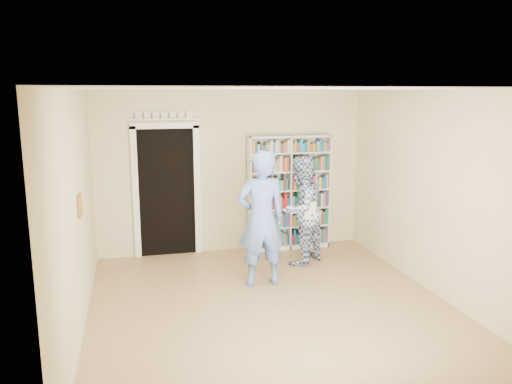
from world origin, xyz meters
TOP-DOWN VIEW (x-y plane):
  - floor at (0.00, 0.00)m, footprint 5.00×5.00m
  - ceiling at (0.00, 0.00)m, footprint 5.00×5.00m
  - wall_back at (0.00, 2.50)m, footprint 4.50×0.00m
  - wall_left at (-2.25, 0.00)m, footprint 0.00×5.00m
  - wall_right at (2.25, 0.00)m, footprint 0.00×5.00m
  - bookshelf at (0.96, 2.34)m, footprint 1.42×0.27m
  - doorway at (-1.10, 2.48)m, footprint 1.10×0.08m
  - wall_art at (-2.23, 0.20)m, footprint 0.03×0.25m
  - man_blue at (0.06, 0.81)m, footprint 0.71×0.48m
  - man_plaid at (0.90, 1.55)m, footprint 1.05×1.01m
  - paper_sheet at (0.96, 1.30)m, footprint 0.19×0.01m

SIDE VIEW (x-z plane):
  - floor at x=0.00m, z-range 0.00..0.00m
  - man_plaid at x=0.90m, z-range 0.00..1.71m
  - paper_sheet at x=0.96m, z-range 0.77..1.04m
  - man_blue at x=0.06m, z-range 0.00..1.90m
  - bookshelf at x=0.96m, z-range 0.01..1.97m
  - doorway at x=-1.10m, z-range -0.04..2.39m
  - wall_back at x=0.00m, z-range -0.90..3.60m
  - wall_left at x=-2.25m, z-range -1.15..3.85m
  - wall_right at x=2.25m, z-range -1.15..3.85m
  - wall_art at x=-2.23m, z-range 1.27..1.52m
  - ceiling at x=0.00m, z-range 2.70..2.70m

